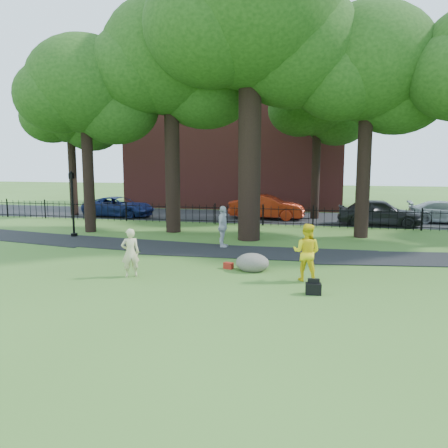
% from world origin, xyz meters
% --- Properties ---
extents(ground, '(120.00, 120.00, 0.00)m').
position_xyz_m(ground, '(0.00, 0.00, 0.00)').
color(ground, '#3D6322').
rests_on(ground, ground).
extents(footpath, '(36.07, 3.85, 0.03)m').
position_xyz_m(footpath, '(1.00, 3.90, 0.00)').
color(footpath, black).
rests_on(footpath, ground).
extents(street, '(80.00, 7.00, 0.02)m').
position_xyz_m(street, '(0.00, 16.00, 0.00)').
color(street, black).
rests_on(street, ground).
extents(iron_fence, '(44.00, 0.04, 1.20)m').
position_xyz_m(iron_fence, '(0.00, 12.00, 0.60)').
color(iron_fence, black).
rests_on(iron_fence, ground).
extents(brick_building, '(18.00, 8.00, 12.00)m').
position_xyz_m(brick_building, '(-4.00, 24.00, 6.00)').
color(brick_building, maroon).
rests_on(brick_building, ground).
extents(big_tree, '(10.08, 8.61, 14.37)m').
position_xyz_m(big_tree, '(0.13, 7.09, 10.14)').
color(big_tree, black).
rests_on(big_tree, ground).
extents(tree_row, '(26.82, 7.96, 12.42)m').
position_xyz_m(tree_row, '(0.52, 8.40, 8.15)').
color(tree_row, black).
rests_on(tree_row, ground).
extents(woman, '(0.72, 0.65, 1.65)m').
position_xyz_m(woman, '(-2.70, -0.89, 0.83)').
color(woman, beige).
rests_on(woman, ground).
extents(man, '(1.05, 0.89, 1.88)m').
position_xyz_m(man, '(3.10, -0.04, 0.94)').
color(man, yellow).
rests_on(man, ground).
extents(pedestrian, '(0.47, 1.11, 1.89)m').
position_xyz_m(pedestrian, '(-0.82, 4.75, 0.95)').
color(pedestrian, silver).
rests_on(pedestrian, ground).
extents(boulder, '(1.27, 1.01, 0.70)m').
position_xyz_m(boulder, '(1.18, 0.82, 0.35)').
color(boulder, '#6B6759').
rests_on(boulder, ground).
extents(lamppost, '(0.34, 0.34, 3.40)m').
position_xyz_m(lamppost, '(-8.97, 5.80, 1.67)').
color(lamppost, black).
rests_on(lamppost, ground).
extents(backpack, '(0.47, 0.32, 0.34)m').
position_xyz_m(backpack, '(3.37, -1.54, 0.17)').
color(backpack, black).
rests_on(backpack, ground).
extents(red_bag, '(0.38, 0.29, 0.23)m').
position_xyz_m(red_bag, '(0.28, 0.93, 0.11)').
color(red_bag, maroon).
rests_on(red_bag, ground).
extents(red_sedan, '(5.05, 1.95, 1.64)m').
position_xyz_m(red_sedan, '(-0.15, 15.02, 0.82)').
color(red_sedan, maroon).
rests_on(red_sedan, ground).
extents(navy_van, '(5.23, 2.77, 1.40)m').
position_xyz_m(navy_van, '(-10.47, 13.97, 0.70)').
color(navy_van, '#0E1949').
rests_on(navy_van, ground).
extents(grey_car, '(4.94, 2.20, 1.65)m').
position_xyz_m(grey_car, '(6.87, 13.50, 0.83)').
color(grey_car, black).
rests_on(grey_car, ground).
extents(silver_car, '(4.96, 2.44, 1.39)m').
position_xyz_m(silver_car, '(11.21, 15.50, 0.69)').
color(silver_car, '#A1A5A9').
rests_on(silver_car, ground).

